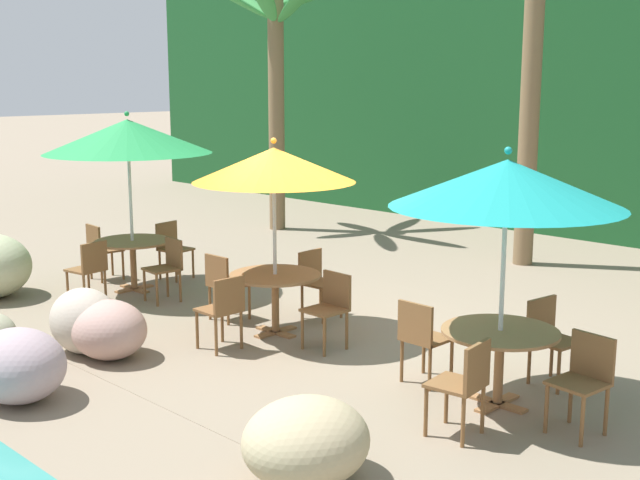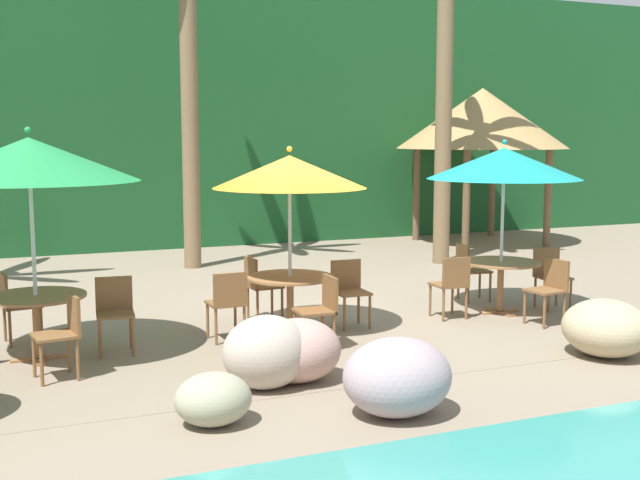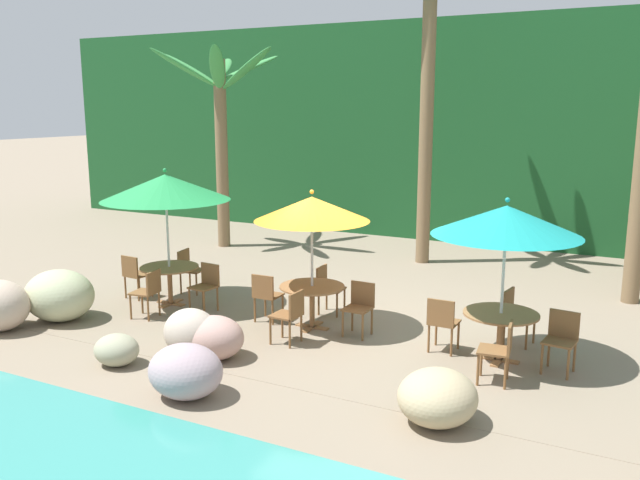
{
  "view_description": "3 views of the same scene",
  "coord_description": "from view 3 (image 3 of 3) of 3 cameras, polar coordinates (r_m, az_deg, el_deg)",
  "views": [
    {
      "loc": [
        6.65,
        -6.77,
        3.03
      ],
      "look_at": [
        -0.58,
        0.57,
        1.02
      ],
      "focal_mm": 46.36,
      "sensor_mm": 36.0,
      "label": 1
    },
    {
      "loc": [
        -3.97,
        -9.57,
        2.5
      ],
      "look_at": [
        0.23,
        0.43,
        1.07
      ],
      "focal_mm": 44.82,
      "sensor_mm": 36.0,
      "label": 2
    },
    {
      "loc": [
        4.58,
        -9.82,
        3.72
      ],
      "look_at": [
        -0.68,
        0.37,
        1.39
      ],
      "focal_mm": 37.31,
      "sensor_mm": 36.0,
      "label": 3
    }
  ],
  "objects": [
    {
      "name": "chair_green_inland",
      "position": [
        13.64,
        -11.2,
        -2.34
      ],
      "size": [
        0.48,
        0.48,
        0.87
      ],
      "color": "brown",
      "rests_on": "ground"
    },
    {
      "name": "chair_orange_seaward",
      "position": [
        10.97,
        3.44,
        -5.54
      ],
      "size": [
        0.43,
        0.44,
        0.87
      ],
      "color": "brown",
      "rests_on": "ground"
    },
    {
      "name": "umbrella_orange",
      "position": [
        10.92,
        -0.7,
        2.68
      ],
      "size": [
        1.92,
        1.92,
        2.37
      ],
      "color": "silver",
      "rests_on": "ground"
    },
    {
      "name": "chair_teal_right",
      "position": [
        9.39,
        15.26,
        -8.91
      ],
      "size": [
        0.47,
        0.47,
        0.87
      ],
      "color": "brown",
      "rests_on": "ground"
    },
    {
      "name": "chair_teal_inland",
      "position": [
        10.99,
        16.35,
        -5.96
      ],
      "size": [
        0.48,
        0.48,
        0.87
      ],
      "color": "brown",
      "rests_on": "ground"
    },
    {
      "name": "chair_orange_left",
      "position": [
        11.58,
        -4.66,
        -4.63
      ],
      "size": [
        0.43,
        0.44,
        0.87
      ],
      "color": "brown",
      "rests_on": "ground"
    },
    {
      "name": "foliage_backdrop",
      "position": [
        19.39,
        13.78,
        9.04
      ],
      "size": [
        28.0,
        2.4,
        6.0
      ],
      "color": "#194C23",
      "rests_on": "ground"
    },
    {
      "name": "dining_table_teal",
      "position": [
        10.17,
        15.24,
        -6.72
      ],
      "size": [
        1.1,
        1.1,
        0.74
      ],
      "color": "olive",
      "rests_on": "ground"
    },
    {
      "name": "dining_table_orange",
      "position": [
        11.23,
        -0.68,
        -4.56
      ],
      "size": [
        1.1,
        1.1,
        0.74
      ],
      "color": "olive",
      "rests_on": "ground"
    },
    {
      "name": "palm_tree_nearest",
      "position": [
        17.7,
        -8.55,
        10.79
      ],
      "size": [
        3.65,
        3.45,
        5.14
      ],
      "color": "brown",
      "rests_on": "ground"
    },
    {
      "name": "chair_green_left",
      "position": [
        13.43,
        -15.63,
        -2.76
      ],
      "size": [
        0.45,
        0.46,
        0.87
      ],
      "color": "brown",
      "rests_on": "ground"
    },
    {
      "name": "chair_orange_right",
      "position": [
        10.52,
        -2.53,
        -6.28
      ],
      "size": [
        0.44,
        0.43,
        0.87
      ],
      "color": "brown",
      "rests_on": "ground"
    },
    {
      "name": "umbrella_teal",
      "position": [
        9.81,
        15.69,
        1.61
      ],
      "size": [
        2.13,
        2.13,
        2.44
      ],
      "color": "silver",
      "rests_on": "ground"
    },
    {
      "name": "chair_green_seaward",
      "position": [
        12.37,
        -9.71,
        -3.71
      ],
      "size": [
        0.46,
        0.47,
        0.87
      ],
      "color": "brown",
      "rests_on": "ground"
    },
    {
      "name": "rock_seawall",
      "position": [
        10.41,
        -17.14,
        -7.62
      ],
      "size": [
        15.66,
        2.84,
        1.05
      ],
      "color": "tan",
      "rests_on": "ground"
    },
    {
      "name": "chair_teal_seaward",
      "position": [
        10.07,
        19.99,
        -7.81
      ],
      "size": [
        0.46,
        0.47,
        0.87
      ],
      "color": "brown",
      "rests_on": "ground"
    },
    {
      "name": "chair_teal_left",
      "position": [
        10.32,
        10.46,
        -6.82
      ],
      "size": [
        0.43,
        0.43,
        0.87
      ],
      "color": "brown",
      "rests_on": "ground"
    },
    {
      "name": "terrace_deck",
      "position": [
        11.46,
        2.18,
        -7.45
      ],
      "size": [
        18.0,
        5.2,
        0.01
      ],
      "color": "gray",
      "rests_on": "ground"
    },
    {
      "name": "chair_orange_inland",
      "position": [
        12.04,
        0.62,
        -3.96
      ],
      "size": [
        0.45,
        0.44,
        0.87
      ],
      "color": "brown",
      "rests_on": "ground"
    },
    {
      "name": "umbrella_green",
      "position": [
        12.57,
        -13.11,
        4.42
      ],
      "size": [
        2.38,
        2.38,
        2.59
      ],
      "color": "silver",
      "rests_on": "ground"
    },
    {
      "name": "palm_tree_second",
      "position": [
        15.86,
        9.27,
        14.74
      ],
      "size": [
        2.82,
        2.82,
        6.98
      ],
      "color": "brown",
      "rests_on": "ground"
    },
    {
      "name": "dining_table_green",
      "position": [
        12.86,
        -12.78,
        -2.77
      ],
      "size": [
        1.1,
        1.1,
        0.74
      ],
      "color": "olive",
      "rests_on": "ground"
    },
    {
      "name": "chair_green_right",
      "position": [
        12.15,
        -14.48,
        -4.19
      ],
      "size": [
        0.48,
        0.48,
        0.87
      ],
      "color": "brown",
      "rests_on": "ground"
    },
    {
      "name": "ground_plane",
      "position": [
        11.46,
        2.18,
        -7.46
      ],
      "size": [
        120.0,
        120.0,
        0.0
      ],
      "primitive_type": "plane",
      "color": "gray"
    }
  ]
}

